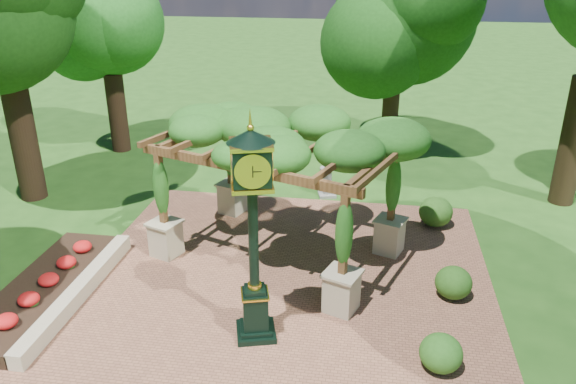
# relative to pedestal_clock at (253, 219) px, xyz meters

# --- Properties ---
(ground) EXTENTS (120.00, 120.00, 0.00)m
(ground) POSITION_rel_pedestal_clock_xyz_m (0.26, 0.15, -2.75)
(ground) COLOR #1E4714
(ground) RESTS_ON ground
(brick_plaza) EXTENTS (10.00, 12.00, 0.04)m
(brick_plaza) POSITION_rel_pedestal_clock_xyz_m (0.26, 1.15, -2.73)
(brick_plaza) COLOR brown
(brick_plaza) RESTS_ON ground
(border_wall) EXTENTS (0.35, 5.00, 0.40)m
(border_wall) POSITION_rel_pedestal_clock_xyz_m (-4.34, 0.65, -2.55)
(border_wall) COLOR #C6B793
(border_wall) RESTS_ON ground
(flower_bed) EXTENTS (1.50, 5.00, 0.36)m
(flower_bed) POSITION_rel_pedestal_clock_xyz_m (-5.24, 0.65, -2.57)
(flower_bed) COLOR red
(flower_bed) RESTS_ON ground
(pedestal_clock) EXTENTS (1.12, 1.12, 4.59)m
(pedestal_clock) POSITION_rel_pedestal_clock_xyz_m (0.00, 0.00, 0.00)
(pedestal_clock) COLOR black
(pedestal_clock) RESTS_ON brick_plaza
(pergola) EXTENTS (6.80, 5.49, 3.71)m
(pergola) POSITION_rel_pedestal_clock_xyz_m (-0.14, 3.49, 0.30)
(pergola) COLOR #BEB48D
(pergola) RESTS_ON brick_plaza
(sundial) EXTENTS (0.67, 0.67, 0.99)m
(sundial) POSITION_rel_pedestal_clock_xyz_m (0.79, 7.59, -2.31)
(sundial) COLOR gray
(sundial) RESTS_ON ground
(shrub_front) EXTENTS (1.08, 1.08, 0.75)m
(shrub_front) POSITION_rel_pedestal_clock_xyz_m (3.72, -0.49, -2.33)
(shrub_front) COLOR #275D1A
(shrub_front) RESTS_ON brick_plaza
(shrub_mid) EXTENTS (0.94, 0.94, 0.77)m
(shrub_mid) POSITION_rel_pedestal_clock_xyz_m (4.23, 2.08, -2.32)
(shrub_mid) COLOR #255016
(shrub_mid) RESTS_ON brick_plaza
(shrub_back) EXTENTS (1.24, 1.24, 0.88)m
(shrub_back) POSITION_rel_pedestal_clock_xyz_m (4.13, 5.83, -2.27)
(shrub_back) COLOR #2B5A1A
(shrub_back) RESTS_ON brick_plaza
(tree_west_far) EXTENTS (3.96, 3.96, 8.01)m
(tree_west_far) POSITION_rel_pedestal_clock_xyz_m (-7.93, 10.96, 2.73)
(tree_west_far) COLOR black
(tree_west_far) RESTS_ON ground
(tree_north) EXTENTS (4.55, 4.55, 7.30)m
(tree_north) POSITION_rel_pedestal_clock_xyz_m (2.81, 12.95, 2.27)
(tree_north) COLOR #382416
(tree_north) RESTS_ON ground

